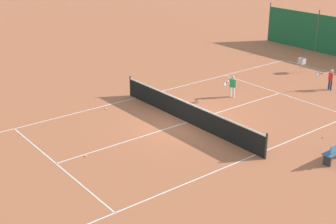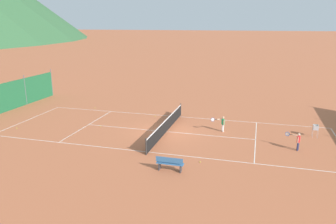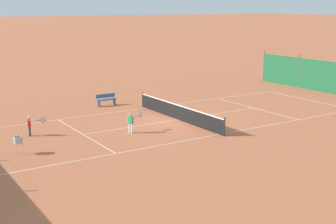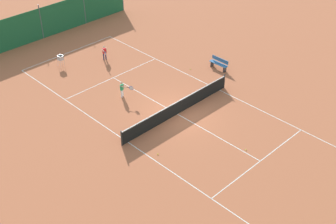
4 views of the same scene
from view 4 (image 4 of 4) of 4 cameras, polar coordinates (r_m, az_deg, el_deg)
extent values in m
plane|color=#B7603D|center=(29.49, 1.15, -0.26)|extent=(600.00, 600.00, 0.00)
cube|color=white|center=(37.58, -12.01, 7.12)|extent=(8.25, 0.05, 0.01)
cube|color=white|center=(32.08, 6.30, 2.67)|extent=(0.05, 23.85, 0.01)
cube|color=white|center=(27.26, -4.91, -3.69)|extent=(0.05, 23.85, 0.01)
cube|color=white|center=(26.35, 11.19, -5.89)|extent=(8.20, 0.05, 0.01)
cube|color=white|center=(33.56, -6.69, 4.18)|extent=(8.20, 0.05, 0.01)
cube|color=white|center=(29.49, 1.15, -0.25)|extent=(0.05, 12.80, 0.01)
cylinder|color=#2D2D2D|center=(32.12, 6.87, 3.77)|extent=(0.08, 0.08, 1.06)
cylinder|color=#2D2D2D|center=(26.72, -5.70, -3.21)|extent=(0.08, 0.08, 1.06)
cube|color=black|center=(29.23, 1.16, 0.48)|extent=(9.10, 0.02, 0.91)
cube|color=white|center=(28.97, 1.18, 1.26)|extent=(9.10, 0.04, 0.06)
cube|color=#1E6038|center=(39.88, -15.20, 10.37)|extent=(17.20, 0.04, 2.60)
cylinder|color=#59595E|center=(41.89, -10.17, 12.41)|extent=(0.08, 0.08, 2.90)
cylinder|color=#59595E|center=(39.82, -15.23, 10.56)|extent=(0.08, 0.08, 2.90)
cylinder|color=white|center=(31.26, -5.54, 2.37)|extent=(0.10, 0.10, 0.54)
cylinder|color=white|center=(31.12, -5.67, 2.21)|extent=(0.10, 0.10, 0.54)
cube|color=#239E5B|center=(30.94, -5.65, 3.04)|extent=(0.30, 0.25, 0.42)
sphere|color=tan|center=(30.77, -5.69, 3.55)|extent=(0.17, 0.17, 0.17)
cylinder|color=tan|center=(31.07, -5.53, 3.19)|extent=(0.06, 0.06, 0.42)
cylinder|color=tan|center=(30.65, -5.43, 3.09)|extent=(0.25, 0.40, 0.06)
cylinder|color=black|center=(30.54, -4.90, 3.00)|extent=(0.11, 0.18, 0.03)
torus|color=#1E4CB2|center=(30.46, -4.49, 2.93)|extent=(0.15, 0.26, 0.28)
cylinder|color=silver|center=(30.46, -4.49, 2.93)|extent=(0.12, 0.22, 0.25)
cylinder|color=#23284C|center=(35.96, -7.59, 6.77)|extent=(0.09, 0.09, 0.53)
cylinder|color=#23284C|center=(35.91, -7.85, 6.71)|extent=(0.09, 0.09, 0.53)
cube|color=red|center=(35.72, -7.78, 7.41)|extent=(0.29, 0.22, 0.41)
sphere|color=beige|center=(35.58, -7.82, 7.86)|extent=(0.16, 0.16, 0.16)
cylinder|color=beige|center=(35.76, -7.53, 7.46)|extent=(0.06, 0.06, 0.41)
cylinder|color=beige|center=(35.43, -7.94, 7.45)|extent=(0.19, 0.41, 0.06)
cylinder|color=black|center=(35.17, -7.78, 7.26)|extent=(0.09, 0.19, 0.03)
torus|color=#1E4CB2|center=(34.97, -7.65, 7.10)|extent=(0.11, 0.27, 0.28)
cylinder|color=silver|center=(34.97, -7.65, 7.10)|extent=(0.09, 0.24, 0.25)
sphere|color=#CCE033|center=(34.40, 2.74, 5.26)|extent=(0.07, 0.07, 0.07)
sphere|color=#CCE033|center=(26.27, -1.25, -5.16)|extent=(0.07, 0.07, 0.07)
sphere|color=#CCE033|center=(26.93, 9.48, -4.56)|extent=(0.07, 0.07, 0.07)
cylinder|color=#B7B7BC|center=(35.76, -12.82, 6.03)|extent=(0.02, 0.02, 0.55)
cylinder|color=#B7B7BC|center=(35.61, -13.27, 5.84)|extent=(0.02, 0.02, 0.55)
cylinder|color=#B7B7BC|center=(35.50, -12.51, 5.85)|extent=(0.02, 0.02, 0.55)
cylinder|color=#B7B7BC|center=(35.35, -12.97, 5.66)|extent=(0.02, 0.02, 0.55)
cube|color=#B7B7BC|center=(35.42, -12.95, 6.24)|extent=(0.34, 0.34, 0.02)
cube|color=#B7B7BC|center=(35.48, -13.14, 6.56)|extent=(0.34, 0.02, 0.34)
cube|color=#B7B7BC|center=(35.22, -12.83, 6.39)|extent=(0.34, 0.02, 0.34)
cube|color=#B7B7BC|center=(35.42, -12.76, 6.57)|extent=(0.02, 0.34, 0.34)
cube|color=#B7B7BC|center=(35.27, -13.21, 6.38)|extent=(0.02, 0.34, 0.34)
sphere|color=#CCE033|center=(35.33, -12.79, 6.27)|extent=(0.07, 0.07, 0.07)
sphere|color=#CCE033|center=(35.47, -13.09, 6.34)|extent=(0.07, 0.07, 0.07)
sphere|color=#CCE033|center=(35.33, -12.77, 6.27)|extent=(0.07, 0.07, 0.07)
sphere|color=#CCE033|center=(35.53, -12.93, 6.41)|extent=(0.07, 0.07, 0.07)
sphere|color=#CCE033|center=(35.48, -13.00, 6.36)|extent=(0.07, 0.07, 0.07)
sphere|color=#CCE033|center=(35.29, -13.06, 6.19)|extent=(0.07, 0.07, 0.07)
sphere|color=#CCE033|center=(35.37, -13.02, 6.37)|extent=(0.07, 0.07, 0.07)
sphere|color=#CCE033|center=(35.45, -12.97, 6.44)|extent=(0.07, 0.07, 0.07)
sphere|color=#CCE033|center=(35.36, -13.01, 6.36)|extent=(0.07, 0.07, 0.07)
sphere|color=#CCE033|center=(35.32, -13.08, 6.32)|extent=(0.07, 0.07, 0.07)
sphere|color=#CCE033|center=(35.31, -12.95, 6.33)|extent=(0.07, 0.07, 0.07)
sphere|color=#CCE033|center=(35.28, -13.10, 6.29)|extent=(0.07, 0.07, 0.07)
sphere|color=#CCE033|center=(35.35, -13.22, 6.43)|extent=(0.07, 0.07, 0.07)
sphere|color=#CCE033|center=(35.43, -13.18, 6.50)|extent=(0.07, 0.07, 0.07)
sphere|color=#CCE033|center=(35.26, -12.87, 6.40)|extent=(0.07, 0.07, 0.07)
cube|color=#336699|center=(34.43, 6.18, 5.88)|extent=(0.36, 1.50, 0.05)
cube|color=#336699|center=(34.42, 6.38, 6.35)|extent=(0.04, 1.50, 0.28)
cube|color=#333338|center=(34.21, 6.93, 5.21)|extent=(0.32, 0.06, 0.44)
cube|color=#333338|center=(34.86, 5.41, 5.91)|extent=(0.32, 0.06, 0.44)
camera|label=1|loc=(33.54, 37.57, 12.65)|focal=50.00mm
camera|label=2|loc=(46.66, 16.05, 22.18)|focal=35.00mm
camera|label=3|loc=(34.80, -52.46, 4.39)|focal=50.00mm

